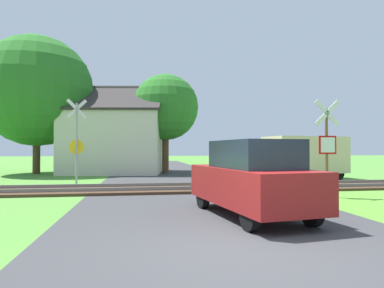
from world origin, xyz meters
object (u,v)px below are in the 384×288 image
Objects in this scene: tree_center at (165,108)px; parked_car at (251,178)px; house at (116,141)px; crossing_sign_far at (77,138)px; mail_truck at (303,156)px; stop_sign_near at (327,144)px; tree_left at (37,91)px.

parked_car is (0.87, -15.23, -3.51)m from tree_center.
crossing_sign_far is at bearing -90.19° from house.
house is 1.41× the size of mail_truck.
mail_truck is at bearing -26.54° from house.
tree_left is (-12.72, 13.08, 3.62)m from stop_sign_near.
stop_sign_near is at bearing 148.59° from mail_truck.
crossing_sign_far is 9.40m from tree_left.
tree_center reaches higher than mail_truck.
house is 4.06m from tree_center.
house is (-7.67, 13.34, 0.42)m from stop_sign_near.
crossing_sign_far is 0.57× the size of tree_center.
parked_car is at bearing -67.53° from house.
parked_car is (-5.88, -9.14, -0.34)m from mail_truck.
house is at bearing 69.02° from crossing_sign_far.
stop_sign_near is 10.24m from crossing_sign_far.
tree_center reaches higher than parked_car.
tree_center is at bearing -5.84° from house.
tree_center is at bearing 45.86° from crossing_sign_far.
stop_sign_near is 6.90m from mail_truck.
crossing_sign_far is 8.90m from tree_center.
tree_center reaches higher than house.
mail_truck is 1.23× the size of parked_car.
tree_left reaches higher than stop_sign_near.
stop_sign_near is 0.44× the size of house.
mail_truck is at bearing -42.01° from tree_center.
tree_center is (3.30, -0.81, 2.22)m from house.
stop_sign_near is at bearing -45.81° from tree_left.
parked_car is (5.33, -7.89, -1.17)m from crossing_sign_far.
mail_truck is at bearing -6.53° from crossing_sign_far.
tree_center is 8.42m from tree_left.
tree_left is at bearing -44.80° from stop_sign_near.
house is at bearing 166.27° from tree_center.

